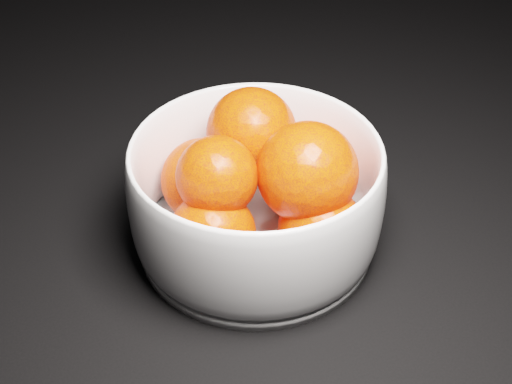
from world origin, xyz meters
name	(u,v)px	position (x,y,z in m)	size (l,w,h in m)	color
bowl	(256,197)	(0.25, -0.15, 0.05)	(0.22, 0.22, 0.11)	white
orange_pile	(263,180)	(0.26, -0.15, 0.07)	(0.18, 0.18, 0.12)	#F42F05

